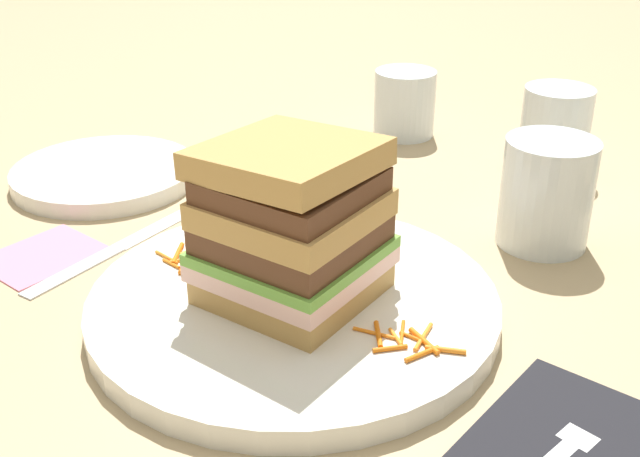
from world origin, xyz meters
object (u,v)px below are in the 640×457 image
knife (118,247)px  side_plate (105,174)px  empty_tumbler_1 (555,131)px  napkin_pink (43,255)px  main_plate (293,304)px  empty_tumbler_0 (405,103)px  juice_glass (546,200)px  sandwich (291,224)px  napkin_dark (571,444)px

knife → side_plate: side_plate is taller
empty_tumbler_1 → napkin_pink: bearing=-118.8°
main_plate → empty_tumbler_0: bearing=112.9°
main_plate → napkin_pink: (-0.22, -0.06, -0.01)m
empty_tumbler_0 → knife: bearing=-93.6°
empty_tumbler_1 → side_plate: (-0.33, -0.31, -0.04)m
main_plate → juice_glass: size_ratio=3.20×
juice_glass → empty_tumbler_0: size_ratio=1.23×
empty_tumbler_1 → main_plate: bearing=-93.6°
side_plate → napkin_pink: 0.16m
main_plate → napkin_pink: main_plate is taller
sandwich → juice_glass: size_ratio=1.30×
knife → empty_tumbler_1: (0.20, 0.39, 0.04)m
knife → juice_glass: (0.26, 0.24, 0.04)m
napkin_dark → empty_tumbler_1: size_ratio=1.52×
side_plate → main_plate: bearing=-11.8°
napkin_dark → empty_tumbler_0: empty_tumbler_0 is taller
napkin_dark → empty_tumbler_0: 0.52m
knife → napkin_pink: bearing=-128.0°
main_plate → napkin_dark: (0.21, -0.00, -0.01)m
main_plate → empty_tumbler_0: size_ratio=3.95×
sandwich → empty_tumbler_1: bearing=86.3°
sandwich → empty_tumbler_1: sandwich is taller
main_plate → sandwich: sandwich is taller
sandwich → napkin_dark: 0.22m
knife → juice_glass: size_ratio=2.21×
sandwich → empty_tumbler_0: (-0.15, 0.36, -0.04)m
napkin_dark → empty_tumbler_1: empty_tumbler_1 is taller
main_plate → empty_tumbler_0: empty_tumbler_0 is taller
side_plate → sandwich: bearing=-11.8°
main_plate → knife: bearing=-174.3°
main_plate → juice_glass: bearing=68.5°
empty_tumbler_0 → sandwich: bearing=-67.2°
napkin_dark → knife: size_ratio=0.66×
sandwich → napkin_pink: size_ratio=1.34×
main_plate → knife: 0.18m
sandwich → napkin_dark: (0.21, -0.00, -0.07)m
juice_glass → empty_tumbler_1: 0.16m
sandwich → napkin_dark: sandwich is taller
sandwich → napkin_pink: (-0.21, -0.07, -0.07)m
empty_tumbler_1 → side_plate: size_ratio=0.48×
napkin_dark → napkin_pink: size_ratio=1.50×
knife → empty_tumbler_1: bearing=62.4°
main_plate → napkin_dark: bearing=-0.7°
napkin_pink → napkin_dark: bearing=8.3°
main_plate → napkin_dark: main_plate is taller
main_plate → napkin_dark: 0.21m
main_plate → napkin_pink: size_ratio=3.30×
napkin_dark → empty_tumbler_0: bearing=134.8°
empty_tumbler_0 → main_plate: bearing=-67.1°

